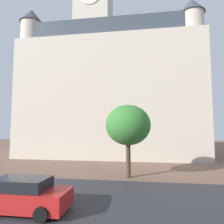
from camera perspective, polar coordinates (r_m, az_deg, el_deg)
ground_plane at (r=12.85m, az=-1.23°, el=-22.30°), size 120.00×120.00×0.00m
street_asphalt_strip at (r=11.75m, az=-2.28°, el=-23.96°), size 120.00×8.73×0.00m
landmark_building at (r=32.03m, az=-0.55°, el=6.26°), size 25.28×14.34×32.75m
car_red at (r=11.08m, az=-24.46°, el=-20.71°), size 4.57×2.01×1.55m
tree_curb_far at (r=16.45m, az=4.58°, el=-3.76°), size 3.65×3.65×5.83m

